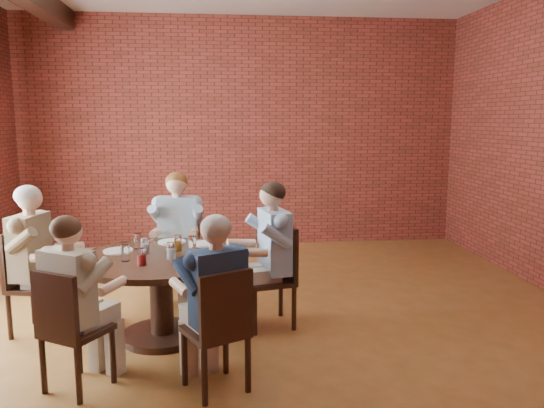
{
  "coord_description": "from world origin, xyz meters",
  "views": [
    {
      "loc": [
        -0.42,
        -4.5,
        1.91
      ],
      "look_at": [
        0.18,
        1.0,
        1.02
      ],
      "focal_mm": 35.0,
      "sensor_mm": 36.0,
      "label": 1
    }
  ],
  "objects": [
    {
      "name": "floor",
      "position": [
        0.0,
        0.0,
        0.0
      ],
      "size": [
        7.0,
        7.0,
        0.0
      ],
      "primitive_type": "plane",
      "color": "#96612E",
      "rests_on": "ground"
    },
    {
      "name": "wall_back",
      "position": [
        0.0,
        3.5,
        1.7
      ],
      "size": [
        7.0,
        0.0,
        7.0
      ],
      "primitive_type": "plane",
      "rotation": [
        1.57,
        0.0,
        0.0
      ],
      "color": "maroon",
      "rests_on": "ground"
    },
    {
      "name": "wall_front",
      "position": [
        0.0,
        -3.5,
        1.7
      ],
      "size": [
        7.0,
        0.0,
        7.0
      ],
      "primitive_type": "plane",
      "rotation": [
        -1.57,
        0.0,
        0.0
      ],
      "color": "maroon",
      "rests_on": "ground"
    },
    {
      "name": "dining_table",
      "position": [
        -0.9,
        0.0,
        0.53
      ],
      "size": [
        1.41,
        1.41,
        0.75
      ],
      "color": "#311910",
      "rests_on": "floor"
    },
    {
      "name": "chair_a",
      "position": [
        0.14,
        0.22,
        0.51
      ],
      "size": [
        0.51,
        0.51,
        0.94
      ],
      "rotation": [
        0.0,
        0.0,
        -1.36
      ],
      "color": "#311910",
      "rests_on": "floor"
    },
    {
      "name": "diner_a",
      "position": [
        0.06,
        0.2,
        0.67
      ],
      "size": [
        0.75,
        0.66,
        1.34
      ],
      "primitive_type": null,
      "rotation": [
        0.0,
        0.0,
        -1.36
      ],
      "color": "teal",
      "rests_on": "floor"
    },
    {
      "name": "chair_b",
      "position": [
        -0.82,
        1.17,
        0.51
      ],
      "size": [
        0.46,
        0.46,
        0.95
      ],
      "rotation": [
        0.0,
        0.0,
        -0.07
      ],
      "color": "#311910",
      "rests_on": "floor"
    },
    {
      "name": "diner_b",
      "position": [
        -0.83,
        1.08,
        0.68
      ],
      "size": [
        0.58,
        0.7,
        1.35
      ],
      "primitive_type": null,
      "rotation": [
        0.0,
        0.0,
        -0.07
      ],
      "color": "#7D92A0",
      "rests_on": "floor"
    },
    {
      "name": "chair_c",
      "position": [
        -2.08,
        0.27,
        0.51
      ],
      "size": [
        0.51,
        0.51,
        0.94
      ],
      "rotation": [
        0.0,
        0.0,
        1.34
      ],
      "color": "#311910",
      "rests_on": "floor"
    },
    {
      "name": "diner_c",
      "position": [
        -2.0,
        0.25,
        0.67
      ],
      "size": [
        0.75,
        0.66,
        1.34
      ],
      "primitive_type": null,
      "rotation": [
        0.0,
        0.0,
        1.34
      ],
      "color": "brown",
      "rests_on": "floor"
    },
    {
      "name": "chair_d",
      "position": [
        -1.45,
        -0.88,
        0.49
      ],
      "size": [
        0.54,
        0.54,
        0.9
      ],
      "rotation": [
        0.0,
        0.0,
        2.59
      ],
      "color": "#311910",
      "rests_on": "floor"
    },
    {
      "name": "diner_d",
      "position": [
        -1.41,
        -0.82,
        0.63
      ],
      "size": [
        0.72,
        0.76,
        1.26
      ],
      "primitive_type": null,
      "rotation": [
        0.0,
        0.0,
        2.59
      ],
      "color": "#C5A89B",
      "rests_on": "floor"
    },
    {
      "name": "chair_e",
      "position": [
        -0.4,
        -1.0,
        0.49
      ],
      "size": [
        0.53,
        0.53,
        0.9
      ],
      "rotation": [
        0.0,
        0.0,
        3.6
      ],
      "color": "#311910",
      "rests_on": "floor"
    },
    {
      "name": "diner_e",
      "position": [
        -0.44,
        -0.93,
        0.63
      ],
      "size": [
        0.7,
        0.76,
        1.27
      ],
      "primitive_type": null,
      "rotation": [
        0.0,
        0.0,
        3.6
      ],
      "color": "#16273F",
      "rests_on": "floor"
    },
    {
      "name": "plate_a",
      "position": [
        -0.52,
        0.36,
        0.76
      ],
      "size": [
        0.26,
        0.26,
        0.01
      ],
      "primitive_type": "cylinder",
      "color": "white",
      "rests_on": "dining_table"
    },
    {
      "name": "plate_b",
      "position": [
        -0.84,
        0.47,
        0.76
      ],
      "size": [
        0.26,
        0.26,
        0.01
      ],
      "primitive_type": "cylinder",
      "color": "white",
      "rests_on": "dining_table"
    },
    {
      "name": "plate_c",
      "position": [
        -1.28,
        0.17,
        0.76
      ],
      "size": [
        0.26,
        0.26,
        0.01
      ],
      "primitive_type": "cylinder",
      "color": "white",
      "rests_on": "dining_table"
    },
    {
      "name": "plate_d",
      "position": [
        -0.64,
        -0.29,
        0.76
      ],
      "size": [
        0.26,
        0.26,
        0.01
      ],
      "primitive_type": "cylinder",
      "color": "white",
      "rests_on": "dining_table"
    },
    {
      "name": "glass_a",
      "position": [
        -0.63,
        0.1,
        0.82
      ],
      "size": [
        0.07,
        0.07,
        0.14
      ],
      "primitive_type": "cylinder",
      "color": "white",
      "rests_on": "dining_table"
    },
    {
      "name": "glass_b",
      "position": [
        -0.76,
        0.16,
        0.82
      ],
      "size": [
        0.07,
        0.07,
        0.14
      ],
      "primitive_type": "cylinder",
      "color": "white",
      "rests_on": "dining_table"
    },
    {
      "name": "glass_c",
      "position": [
        -1.12,
        0.27,
        0.82
      ],
      "size": [
        0.07,
        0.07,
        0.14
      ],
      "primitive_type": "cylinder",
      "color": "white",
      "rests_on": "dining_table"
    },
    {
      "name": "glass_d",
      "position": [
        -1.04,
        0.08,
        0.82
      ],
      "size": [
        0.07,
        0.07,
        0.14
      ],
      "primitive_type": "cylinder",
      "color": "white",
      "rests_on": "dining_table"
    },
    {
      "name": "glass_e",
      "position": [
        -1.16,
        -0.16,
        0.82
      ],
      "size": [
        0.07,
        0.07,
        0.14
      ],
      "primitive_type": "cylinder",
      "color": "white",
      "rests_on": "dining_table"
    },
    {
      "name": "glass_f",
      "position": [
        -1.01,
        -0.3,
        0.82
      ],
      "size": [
        0.07,
        0.07,
        0.14
      ],
      "primitive_type": "cylinder",
      "color": "white",
      "rests_on": "dining_table"
    },
    {
      "name": "glass_g",
      "position": [
        -0.8,
        -0.13,
        0.82
      ],
      "size": [
        0.07,
        0.07,
        0.14
      ],
      "primitive_type": "cylinder",
      "color": "white",
      "rests_on": "dining_table"
    },
    {
      "name": "smartphone",
      "position": [
        -0.61,
        -0.32,
        0.75
      ],
      "size": [
        0.12,
        0.16,
        0.01
      ],
      "primitive_type": "cube",
      "rotation": [
        0.0,
        0.0,
        -0.41
      ],
      "color": "black",
      "rests_on": "dining_table"
    }
  ]
}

